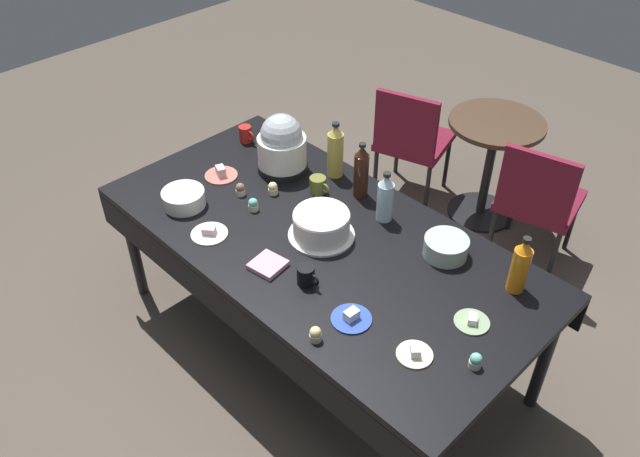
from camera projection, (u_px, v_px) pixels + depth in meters
ground at (320, 342)px, 3.54m from camera, size 9.00×9.00×0.00m
potluck_table at (320, 247)px, 3.10m from camera, size 2.20×1.10×0.75m
frosted_layer_cake at (321, 225)px, 3.03m from camera, size 0.32×0.32×0.13m
slow_cooker at (282, 146)px, 3.41m from camera, size 0.27×0.27×0.33m
glass_salad_bowl at (446, 247)px, 2.94m from camera, size 0.20×0.20×0.09m
ceramic_snack_bowl at (184, 198)px, 3.23m from camera, size 0.22×0.22×0.08m
dessert_plate_cream at (415, 353)px, 2.50m from camera, size 0.14×0.14×0.05m
dessert_plate_cobalt at (351, 318)px, 2.64m from camera, size 0.17×0.17×0.05m
dessert_plate_white at (209, 233)px, 3.07m from camera, size 0.18×0.18×0.04m
dessert_plate_sage at (472, 321)px, 2.63m from camera, size 0.15×0.15×0.04m
dessert_plate_coral at (221, 174)px, 3.45m from camera, size 0.18×0.18×0.06m
cupcake_vanilla at (240, 189)px, 3.31m from camera, size 0.05×0.05×0.07m
cupcake_rose at (315, 334)px, 2.55m from camera, size 0.05×0.05×0.07m
cupcake_mint at (476, 361)px, 2.44m from camera, size 0.05×0.05×0.07m
cupcake_lemon at (253, 205)px, 3.21m from camera, size 0.05×0.05×0.07m
cupcake_cocoa at (273, 188)px, 3.32m from camera, size 0.05×0.05×0.07m
soda_bottle_water at (385, 198)px, 3.10m from camera, size 0.08×0.08×0.27m
soda_bottle_ginger_ale at (335, 151)px, 3.38m from camera, size 0.09×0.09×0.32m
soda_bottle_orange_juice at (520, 266)px, 2.71m from camera, size 0.08×0.08×0.28m
soda_bottle_cola at (361, 172)px, 3.24m from camera, size 0.08×0.08×0.31m
coffee_mug_black at (306, 275)px, 2.79m from camera, size 0.12×0.08×0.09m
coffee_mug_olive at (318, 185)px, 3.32m from camera, size 0.12×0.09×0.09m
coffee_mug_red at (246, 134)px, 3.70m from camera, size 0.11×0.07×0.10m
paper_napkin_stack at (268, 265)px, 2.89m from camera, size 0.16×0.16×0.02m
maroon_chair_left at (411, 137)px, 4.27m from camera, size 0.55×0.55×0.85m
maroon_chair_right at (538, 198)px, 3.74m from camera, size 0.53×0.53×0.85m
round_cafe_table at (492, 151)px, 4.12m from camera, size 0.60×0.60×0.72m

